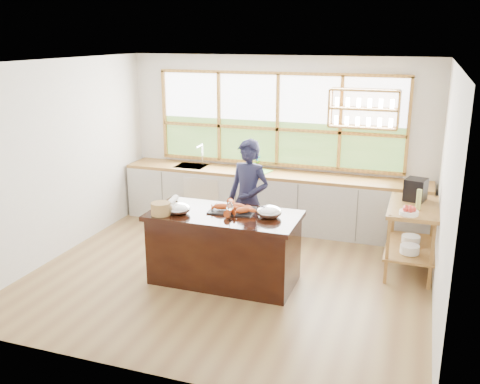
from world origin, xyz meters
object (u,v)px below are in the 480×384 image
at_px(island, 224,247).
at_px(espresso_machine, 416,190).
at_px(cook, 249,200).
at_px(wicker_basket, 161,209).

height_order(island, espresso_machine, espresso_machine).
relative_size(cook, wicker_basket, 7.05).
bearing_deg(cook, island, -80.72).
relative_size(island, cook, 1.10).
bearing_deg(cook, wicker_basket, -111.87).
bearing_deg(wicker_basket, espresso_machine, 29.43).
height_order(island, cook, cook).
distance_m(espresso_machine, wicker_basket, 3.33).
distance_m(island, wicker_basket, 0.93).
relative_size(island, wicker_basket, 7.78).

